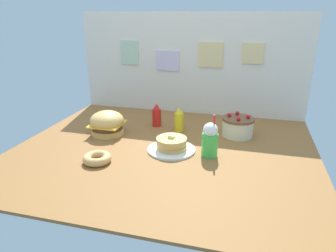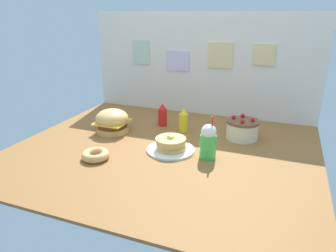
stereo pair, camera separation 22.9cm
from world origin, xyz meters
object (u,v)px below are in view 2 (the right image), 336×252
at_px(pancake_stack, 171,145).
at_px(mustard_bottle, 183,120).
at_px(ketchup_bottle, 163,115).
at_px(cream_soda_cup, 208,141).
at_px(burger, 112,121).
at_px(donut_pink_glaze, 95,155).
at_px(layer_cake, 242,129).

relative_size(pancake_stack, mustard_bottle, 1.70).
xyz_separation_m(pancake_stack, ketchup_bottle, (-0.26, 0.49, 0.05)).
relative_size(pancake_stack, cream_soda_cup, 1.13).
xyz_separation_m(burger, donut_pink_glaze, (0.16, -0.51, -0.06)).
xyz_separation_m(cream_soda_cup, donut_pink_glaze, (-0.73, -0.31, -0.09)).
distance_m(mustard_bottle, donut_pink_glaze, 0.84).
xyz_separation_m(burger, cream_soda_cup, (0.89, -0.20, 0.03)).
bearing_deg(burger, layer_cake, 12.94).
distance_m(pancake_stack, layer_cake, 0.63).
bearing_deg(cream_soda_cup, layer_cake, 69.00).
relative_size(mustard_bottle, cream_soda_cup, 0.67).
height_order(layer_cake, ketchup_bottle, ketchup_bottle).
distance_m(ketchup_bottle, mustard_bottle, 0.23).
bearing_deg(mustard_bottle, cream_soda_cup, -53.08).
bearing_deg(donut_pink_glaze, ketchup_bottle, 77.43).
height_order(burger, donut_pink_glaze, burger).
height_order(pancake_stack, ketchup_bottle, ketchup_bottle).
xyz_separation_m(layer_cake, cream_soda_cup, (-0.17, -0.44, 0.04)).
relative_size(layer_cake, donut_pink_glaze, 1.34).
height_order(pancake_stack, layer_cake, layer_cake).
relative_size(layer_cake, cream_soda_cup, 0.83).
bearing_deg(donut_pink_glaze, cream_soda_cup, 22.78).
height_order(pancake_stack, cream_soda_cup, cream_soda_cup).
bearing_deg(layer_cake, ketchup_bottle, 175.50).
xyz_separation_m(layer_cake, donut_pink_glaze, (-0.90, -0.75, -0.05)).
bearing_deg(donut_pink_glaze, pancake_stack, 35.63).
bearing_deg(pancake_stack, cream_soda_cup, -2.61).
xyz_separation_m(pancake_stack, layer_cake, (0.45, 0.43, 0.04)).
height_order(ketchup_bottle, mustard_bottle, same).
relative_size(pancake_stack, ketchup_bottle, 1.70).
distance_m(layer_cake, cream_soda_cup, 0.48).
xyz_separation_m(burger, mustard_bottle, (0.56, 0.23, 0.00)).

